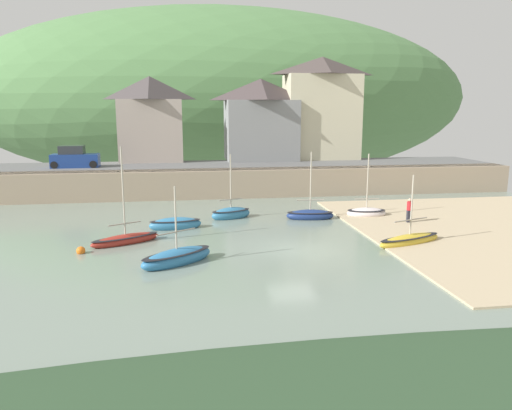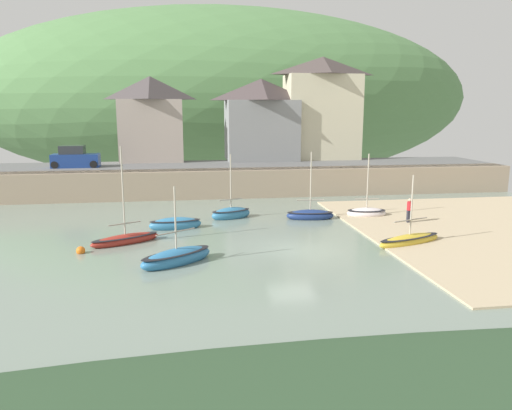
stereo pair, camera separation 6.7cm
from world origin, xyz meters
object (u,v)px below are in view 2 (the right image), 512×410
at_px(parked_car_near_slipway, 75,158).
at_px(sailboat_tall_mast, 175,224).
at_px(dinghy_open_wooden, 310,215).
at_px(mooring_buoy, 81,251).
at_px(motorboat_with_cabin, 231,214).
at_px(sailboat_white_hull, 177,257).
at_px(sailboat_nearest_shore, 366,213).
at_px(waterfront_building_left, 151,118).
at_px(rowboat_small_beached, 410,240).
at_px(waterfront_building_right, 322,108).
at_px(waterfront_building_centre, 261,119).
at_px(person_on_slipway, 409,209).
at_px(sailboat_blue_trim, 125,239).

bearing_deg(parked_car_near_slipway, sailboat_tall_mast, -60.03).
bearing_deg(dinghy_open_wooden, mooring_buoy, -150.49).
height_order(motorboat_with_cabin, sailboat_white_hull, motorboat_with_cabin).
height_order(sailboat_nearest_shore, dinghy_open_wooden, dinghy_open_wooden).
height_order(waterfront_building_left, rowboat_small_beached, waterfront_building_left).
height_order(waterfront_building_right, motorboat_with_cabin, waterfront_building_right).
xyz_separation_m(sailboat_white_hull, parked_car_near_slipway, (-9.21, 22.23, 2.90)).
xyz_separation_m(waterfront_building_centre, dinghy_open_wooden, (0.65, -17.87, -6.29)).
bearing_deg(rowboat_small_beached, mooring_buoy, 156.73).
distance_m(motorboat_with_cabin, sailboat_white_hull, 10.56).
bearing_deg(sailboat_tall_mast, person_on_slipway, -10.51).
relative_size(sailboat_nearest_shore, parked_car_near_slipway, 1.13).
xyz_separation_m(waterfront_building_left, mooring_buoy, (-2.42, -24.22, -6.52)).
bearing_deg(waterfront_building_centre, waterfront_building_right, 0.00).
bearing_deg(dinghy_open_wooden, sailboat_tall_mast, -165.37).
relative_size(rowboat_small_beached, sailboat_nearest_shore, 0.96).
relative_size(waterfront_building_centre, sailboat_white_hull, 2.01).
bearing_deg(sailboat_blue_trim, waterfront_building_right, 23.02).
relative_size(waterfront_building_right, rowboat_small_beached, 2.34).
relative_size(sailboat_tall_mast, mooring_buoy, 7.32).
height_order(sailboat_tall_mast, sailboat_blue_trim, sailboat_blue_trim).
height_order(sailboat_blue_trim, person_on_slipway, sailboat_blue_trim).
bearing_deg(sailboat_tall_mast, dinghy_open_wooden, 2.16).
distance_m(waterfront_building_right, sailboat_nearest_shore, 19.26).
bearing_deg(person_on_slipway, parked_car_near_slipway, 147.13).
bearing_deg(sailboat_blue_trim, waterfront_building_centre, 34.52).
height_order(waterfront_building_centre, dinghy_open_wooden, waterfront_building_centre).
xyz_separation_m(rowboat_small_beached, dinghy_open_wooden, (-3.87, 7.27, 0.02)).
bearing_deg(sailboat_blue_trim, sailboat_tall_mast, 20.05).
height_order(sailboat_white_hull, sailboat_tall_mast, sailboat_white_hull).
height_order(motorboat_with_cabin, sailboat_nearest_shore, motorboat_with_cabin).
xyz_separation_m(waterfront_building_centre, parked_car_near_slipway, (-17.65, -4.50, -3.36)).
bearing_deg(waterfront_building_left, parked_car_near_slipway, -145.61).
distance_m(rowboat_small_beached, sailboat_blue_trim, 16.10).
bearing_deg(waterfront_building_centre, dinghy_open_wooden, -87.90).
bearing_deg(sailboat_tall_mast, rowboat_small_beached, -30.81).
bearing_deg(sailboat_blue_trim, motorboat_with_cabin, 12.24).
xyz_separation_m(sailboat_nearest_shore, mooring_buoy, (-18.33, -6.52, -0.14)).
xyz_separation_m(waterfront_building_right, sailboat_tall_mast, (-15.02, -19.39, -7.41)).
bearing_deg(waterfront_building_right, sailboat_white_hull, -119.05).
bearing_deg(dinghy_open_wooden, sailboat_blue_trim, -153.47).
relative_size(rowboat_small_beached, mooring_buoy, 9.56).
height_order(sailboat_white_hull, sailboat_nearest_shore, sailboat_nearest_shore).
bearing_deg(sailboat_tall_mast, waterfront_building_centre, 58.91).
height_order(waterfront_building_right, rowboat_small_beached, waterfront_building_right).
distance_m(waterfront_building_centre, waterfront_building_right, 6.51).
distance_m(waterfront_building_left, person_on_slipway, 27.63).
bearing_deg(motorboat_with_cabin, sailboat_nearest_shore, -26.50).
relative_size(waterfront_building_right, sailboat_nearest_shore, 2.24).
relative_size(waterfront_building_centre, mooring_buoy, 17.51).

